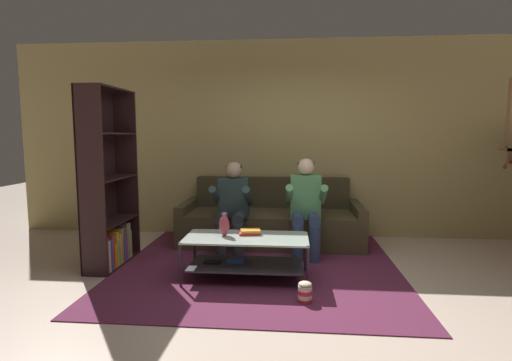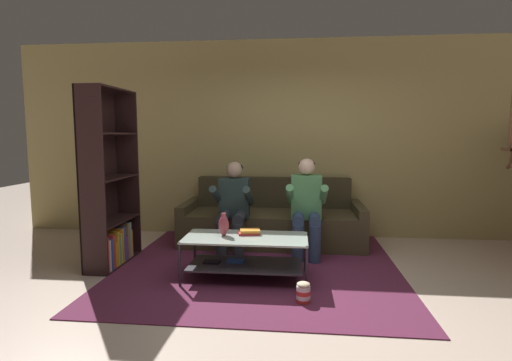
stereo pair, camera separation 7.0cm
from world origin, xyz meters
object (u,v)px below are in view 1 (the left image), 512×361
Objects in this scene: vase at (224,225)px; popcorn_tub at (305,292)px; couch at (271,222)px; book_stack at (250,232)px; person_seated_left at (233,204)px; bookshelf at (107,202)px; coffee_table at (246,251)px; person_seated_right at (306,203)px.

vase is 1.23× the size of popcorn_tub.
book_stack is (-0.16, -1.35, 0.19)m from couch.
book_stack is (0.30, -0.77, -0.17)m from person_seated_left.
couch reaches higher than book_stack.
bookshelf is at bearing -158.29° from person_seated_left.
bookshelf is (-1.66, 0.34, 0.43)m from coffee_table.
book_stack reaches higher than popcorn_tub.
coffee_table is at bearing -125.97° from person_seated_right.
vase is at bearing 145.97° from popcorn_tub.
person_seated_right reaches higher than person_seated_left.
person_seated_left is at bearing -179.72° from person_seated_right.
couch is 9.70× the size of book_stack.
person_seated_left is at bearing -128.81° from couch.
coffee_table is 0.21m from book_stack.
coffee_table is at bearing -11.60° from bookshelf.
coffee_table is (0.27, -0.89, -0.34)m from person_seated_left.
person_seated_left is 0.99m from coffee_table.
bookshelf is at bearing 158.71° from popcorn_tub.
person_seated_right reaches higher than coffee_table.
bookshelf is 2.51m from popcorn_tub.
person_seated_right is 6.19× the size of popcorn_tub.
bookshelf is (-1.39, -0.55, 0.10)m from person_seated_left.
vase is at bearing -106.28° from couch.
couch is 2.04× the size of person_seated_right.
couch reaches higher than popcorn_tub.
popcorn_tub is (0.83, -0.56, -0.47)m from vase.
couch is 1.37m from book_stack.
vase reaches higher than popcorn_tub.
person_seated_left is 0.57× the size of bookshelf.
person_seated_right reaches higher than book_stack.
popcorn_tub is (0.57, -0.66, -0.38)m from book_stack.
person_seated_right is at bearing -50.97° from couch.
popcorn_tub is (0.60, -0.54, -0.21)m from coffee_table.
coffee_table is at bearing 138.13° from popcorn_tub.
person_seated_left is 1.49m from bookshelf.
person_seated_right is at bearing 51.44° from book_stack.
bookshelf is (-1.85, -1.12, 0.45)m from couch.
couch is 1.48m from coffee_table.
bookshelf is at bearing -148.67° from couch.
bookshelf reaches higher than coffee_table.
vase is at bearing -135.24° from person_seated_right.
coffee_table is 0.35m from vase.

